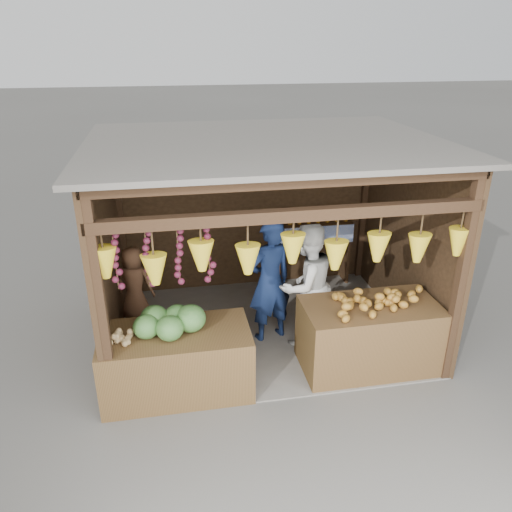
# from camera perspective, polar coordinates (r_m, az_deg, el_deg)

# --- Properties ---
(ground) EXTENTS (80.00, 80.00, 0.00)m
(ground) POSITION_cam_1_polar(r_m,az_deg,el_deg) (7.13, 0.97, -8.43)
(ground) COLOR #514F49
(ground) RESTS_ON ground
(stall_structure) EXTENTS (4.30, 3.30, 2.66)m
(stall_structure) POSITION_cam_1_polar(r_m,az_deg,el_deg) (6.35, 0.86, 4.16)
(stall_structure) COLOR slate
(stall_structure) RESTS_ON ground
(back_shelf) EXTENTS (1.25, 0.32, 1.32)m
(back_shelf) POSITION_cam_1_polar(r_m,az_deg,el_deg) (8.09, 6.54, 2.39)
(back_shelf) COLOR #382314
(back_shelf) RESTS_ON ground
(counter_left) EXTENTS (1.68, 0.85, 0.78)m
(counter_left) POSITION_cam_1_polar(r_m,az_deg,el_deg) (5.90, -9.04, -11.83)
(counter_left) COLOR #4C3519
(counter_left) RESTS_ON ground
(counter_right) EXTENTS (1.63, 0.85, 0.86)m
(counter_right) POSITION_cam_1_polar(r_m,az_deg,el_deg) (6.34, 12.72, -8.92)
(counter_right) COLOR #51391B
(counter_right) RESTS_ON ground
(stool) EXTENTS (0.29, 0.29, 0.27)m
(stool) POSITION_cam_1_polar(r_m,az_deg,el_deg) (7.13, -13.20, -7.83)
(stool) COLOR black
(stool) RESTS_ON ground
(man_standing) EXTENTS (0.72, 0.58, 1.72)m
(man_standing) POSITION_cam_1_polar(r_m,az_deg,el_deg) (6.55, 1.57, -2.92)
(man_standing) COLOR #13224A
(man_standing) RESTS_ON ground
(woman_standing) EXTENTS (1.01, 0.92, 1.68)m
(woman_standing) POSITION_cam_1_polar(r_m,az_deg,el_deg) (6.51, 5.78, -3.36)
(woman_standing) COLOR silver
(woman_standing) RESTS_ON ground
(vendor_seated) EXTENTS (0.60, 0.51, 1.04)m
(vendor_seated) POSITION_cam_1_polar(r_m,az_deg,el_deg) (6.82, -13.70, -3.11)
(vendor_seated) COLOR brown
(vendor_seated) RESTS_ON stool
(melon_pile) EXTENTS (1.00, 0.50, 0.32)m
(melon_pile) POSITION_cam_1_polar(r_m,az_deg,el_deg) (5.61, -10.07, -7.26)
(melon_pile) COLOR #154E1A
(melon_pile) RESTS_ON counter_left
(tanfruit_pile) EXTENTS (0.34, 0.40, 0.13)m
(tanfruit_pile) POSITION_cam_1_polar(r_m,az_deg,el_deg) (5.63, -15.43, -8.82)
(tanfruit_pile) COLOR olive
(tanfruit_pile) RESTS_ON counter_left
(mango_pile) EXTENTS (1.40, 0.64, 0.22)m
(mango_pile) POSITION_cam_1_polar(r_m,az_deg,el_deg) (6.07, 14.11, -4.72)
(mango_pile) COLOR #C7531A
(mango_pile) RESTS_ON counter_right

